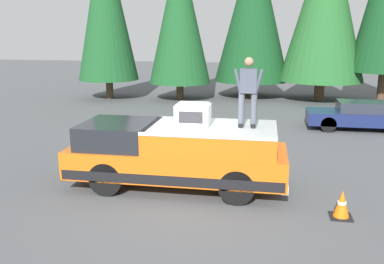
{
  "coord_description": "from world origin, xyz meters",
  "views": [
    {
      "loc": [
        -9.67,
        -1.86,
        3.93
      ],
      "look_at": [
        0.87,
        -0.0,
        1.35
      ],
      "focal_mm": 39.11,
      "sensor_mm": 36.0,
      "label": 1
    }
  ],
  "objects_px": {
    "pickup_truck": "(177,154)",
    "person_on_truck_bed": "(248,90)",
    "compressor_unit": "(193,114)",
    "parked_car_navy": "(359,115)",
    "traffic_cone": "(342,205)"
  },
  "relations": [
    {
      "from": "pickup_truck",
      "to": "person_on_truck_bed",
      "type": "height_order",
      "value": "person_on_truck_bed"
    },
    {
      "from": "compressor_unit",
      "to": "parked_car_navy",
      "type": "bearing_deg",
      "value": -36.02
    },
    {
      "from": "person_on_truck_bed",
      "to": "compressor_unit",
      "type": "bearing_deg",
      "value": 92.3
    },
    {
      "from": "parked_car_navy",
      "to": "traffic_cone",
      "type": "xyz_separation_m",
      "value": [
        -8.89,
        2.11,
        -0.29
      ]
    },
    {
      "from": "person_on_truck_bed",
      "to": "traffic_cone",
      "type": "distance_m",
      "value": 3.36
    },
    {
      "from": "compressor_unit",
      "to": "parked_car_navy",
      "type": "xyz_separation_m",
      "value": [
        7.67,
        -5.58,
        -1.35
      ]
    },
    {
      "from": "person_on_truck_bed",
      "to": "parked_car_navy",
      "type": "relative_size",
      "value": 0.41
    },
    {
      "from": "traffic_cone",
      "to": "parked_car_navy",
      "type": "bearing_deg",
      "value": -13.33
    },
    {
      "from": "person_on_truck_bed",
      "to": "traffic_cone",
      "type": "xyz_separation_m",
      "value": [
        -1.27,
        -2.13,
        -2.26
      ]
    },
    {
      "from": "pickup_truck",
      "to": "compressor_unit",
      "type": "bearing_deg",
      "value": -89.88
    },
    {
      "from": "person_on_truck_bed",
      "to": "pickup_truck",
      "type": "bearing_deg",
      "value": 91.79
    },
    {
      "from": "pickup_truck",
      "to": "traffic_cone",
      "type": "relative_size",
      "value": 8.94
    },
    {
      "from": "parked_car_navy",
      "to": "pickup_truck",
      "type": "bearing_deg",
      "value": 142.05
    },
    {
      "from": "parked_car_navy",
      "to": "traffic_cone",
      "type": "bearing_deg",
      "value": 166.67
    },
    {
      "from": "pickup_truck",
      "to": "parked_car_navy",
      "type": "xyz_separation_m",
      "value": [
        7.67,
        -5.99,
        -0.29
      ]
    }
  ]
}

